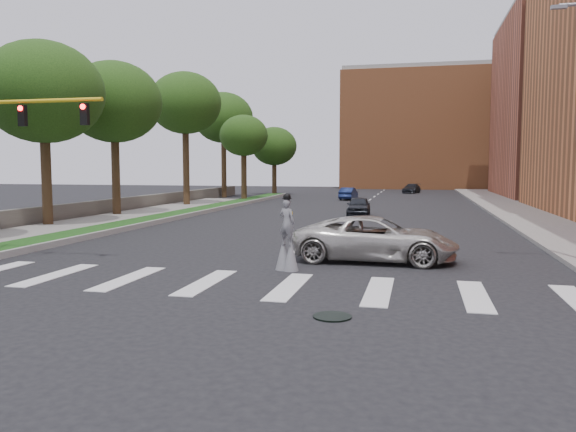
{
  "coord_description": "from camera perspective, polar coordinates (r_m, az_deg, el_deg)",
  "views": [
    {
      "loc": [
        4.89,
        -14.64,
        3.5
      ],
      "look_at": [
        0.31,
        5.0,
        1.7
      ],
      "focal_mm": 35.0,
      "sensor_mm": 36.0,
      "label": 1
    }
  ],
  "objects": [
    {
      "name": "median_curb",
      "position": [
        38.03,
        -10.73,
        -0.06
      ],
      "size": [
        0.2,
        60.0,
        0.28
      ],
      "primitive_type": "cube",
      "color": "gray",
      "rests_on": "ground"
    },
    {
      "name": "tree_7",
      "position": [
        68.36,
        -1.41,
        7.07
      ],
      "size": [
        5.46,
        5.46,
        8.21
      ],
      "color": "#372516",
      "rests_on": "ground"
    },
    {
      "name": "tree_2",
      "position": [
        35.15,
        -23.61,
        11.41
      ],
      "size": [
        6.74,
        6.74,
        10.52
      ],
      "color": "#372516",
      "rests_on": "ground"
    },
    {
      "name": "tree_5",
      "position": [
        63.19,
        -6.58,
        9.85
      ],
      "size": [
        6.55,
        6.55,
        11.6
      ],
      "color": "#372516",
      "rests_on": "ground"
    },
    {
      "name": "tree_6",
      "position": [
        56.33,
        -4.53,
        8.09
      ],
      "size": [
        4.8,
        4.8,
        8.56
      ],
      "color": "#372516",
      "rests_on": "ground"
    },
    {
      "name": "stone_wall",
      "position": [
        42.78,
        -17.7,
        0.91
      ],
      "size": [
        0.5,
        56.0,
        1.1
      ],
      "primitive_type": "cube",
      "color": "#57524A",
      "rests_on": "ground"
    },
    {
      "name": "tree_4",
      "position": [
        49.85,
        -10.41,
        11.17
      ],
      "size": [
        6.23,
        6.23,
        11.54
      ],
      "color": "#372516",
      "rests_on": "ground"
    },
    {
      "name": "manhole",
      "position": [
        13.25,
        4.53,
        -10.15
      ],
      "size": [
        0.9,
        0.9,
        0.04
      ],
      "primitive_type": "cylinder",
      "color": "black",
      "rests_on": "ground"
    },
    {
      "name": "sidewalk_left",
      "position": [
        31.54,
        -24.94,
        -1.58
      ],
      "size": [
        4.0,
        60.0,
        0.18
      ],
      "primitive_type": "cube",
      "color": "gray",
      "rests_on": "ground"
    },
    {
      "name": "car_far",
      "position": [
        74.5,
        12.44,
        2.75
      ],
      "size": [
        2.58,
        4.44,
        1.21
      ],
      "primitive_type": "imported",
      "rotation": [
        0.0,
        0.0,
        -0.22
      ],
      "color": "black",
      "rests_on": "ground"
    },
    {
      "name": "suv_crossing",
      "position": [
        20.93,
        8.89,
        -2.29
      ],
      "size": [
        6.0,
        2.83,
        1.66
      ],
      "primitive_type": "imported",
      "rotation": [
        0.0,
        0.0,
        1.56
      ],
      "color": "beige",
      "rests_on": "ground"
    },
    {
      "name": "grass_median",
      "position": [
        38.47,
        -12.16,
        -0.05
      ],
      "size": [
        2.0,
        60.0,
        0.25
      ],
      "primitive_type": "cube",
      "color": "#164112",
      "rests_on": "ground"
    },
    {
      "name": "building_backdrop",
      "position": [
        92.81,
        13.92,
        8.35
      ],
      "size": [
        26.0,
        14.0,
        18.0
      ],
      "primitive_type": "cube",
      "color": "#C06C3C",
      "rests_on": "ground"
    },
    {
      "name": "stilt_performer",
      "position": [
        18.81,
        -0.11,
        -2.64
      ],
      "size": [
        0.82,
        0.64,
        2.6
      ],
      "rotation": [
        0.0,
        0.0,
        2.77
      ],
      "color": "#372516",
      "rests_on": "ground"
    },
    {
      "name": "sidewalk_right",
      "position": [
        40.51,
        23.89,
        -0.17
      ],
      "size": [
        5.0,
        90.0,
        0.18
      ],
      "primitive_type": "cube",
      "color": "gray",
      "rests_on": "ground"
    },
    {
      "name": "car_near",
      "position": [
        39.91,
        7.19,
        1.01
      ],
      "size": [
        1.85,
        4.07,
        1.36
      ],
      "primitive_type": "imported",
      "rotation": [
        0.0,
        0.0,
        0.06
      ],
      "color": "black",
      "rests_on": "ground"
    },
    {
      "name": "car_mid",
      "position": [
        58.73,
        6.17,
        2.28
      ],
      "size": [
        1.63,
        3.96,
        1.27
      ],
      "primitive_type": "imported",
      "rotation": [
        0.0,
        0.0,
        3.07
      ],
      "color": "#16214E",
      "rests_on": "ground"
    },
    {
      "name": "tree_3",
      "position": [
        40.97,
        -17.27,
        10.95
      ],
      "size": [
        6.53,
        6.53,
        10.65
      ],
      "color": "#372516",
      "rests_on": "ground"
    },
    {
      "name": "traffic_signal",
      "position": [
        22.95,
        -26.79,
        6.18
      ],
      "size": [
        5.3,
        0.23,
        6.2
      ],
      "color": "black",
      "rests_on": "ground"
    },
    {
      "name": "ground_plane",
      "position": [
        15.83,
        -5.26,
        -7.7
      ],
      "size": [
        160.0,
        160.0,
        0.0
      ],
      "primitive_type": "plane",
      "color": "black",
      "rests_on": "ground"
    }
  ]
}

